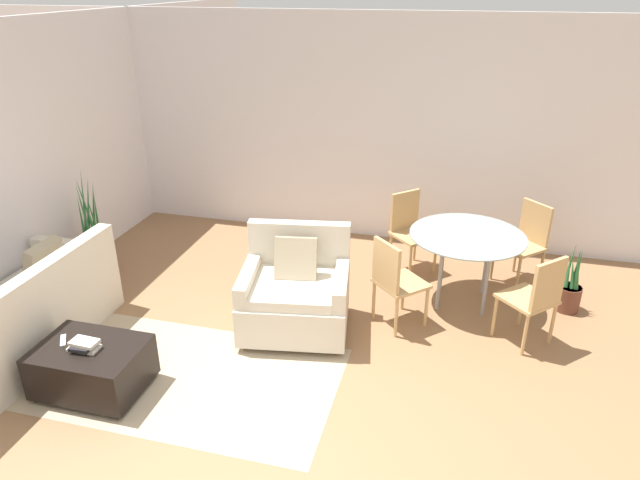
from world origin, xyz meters
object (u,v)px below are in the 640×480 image
at_px(book_stack, 84,345).
at_px(dining_table, 467,242).
at_px(dining_chair_near_left, 394,278).
at_px(couch, 12,326).
at_px(potted_plant, 95,249).
at_px(armchair, 296,294).
at_px(dining_chair_near_right, 536,295).
at_px(dining_chair_far_left, 410,226).
at_px(dining_chair_far_right, 527,238).
at_px(potted_plant_small, 570,291).
at_px(ottoman, 92,366).
at_px(tv_remote_primary, 63,340).

relative_size(book_stack, dining_table, 0.21).
xyz_separation_m(book_stack, dining_chair_near_left, (2.22, 1.59, 0.07)).
relative_size(couch, potted_plant, 1.71).
height_order(armchair, potted_plant, potted_plant).
xyz_separation_m(potted_plant, dining_chair_near_right, (4.66, -0.23, 0.22)).
distance_m(dining_table, dining_chair_far_left, 0.91).
relative_size(dining_chair_near_right, dining_chair_far_right, 1.00).
relative_size(armchair, potted_plant, 0.91).
relative_size(armchair, dining_table, 0.97).
xyz_separation_m(couch, potted_plant_small, (4.85, 2.05, -0.08)).
distance_m(book_stack, potted_plant, 2.18).
distance_m(ottoman, dining_chair_far_right, 4.49).
bearing_deg(potted_plant, potted_plant_small, 5.60).
bearing_deg(armchair, dining_chair_near_left, 17.08).
height_order(dining_table, potted_plant_small, dining_table).
relative_size(couch, dining_chair_near_left, 2.31).
distance_m(dining_table, potted_plant_small, 1.15).
bearing_deg(armchair, dining_chair_near_right, 7.22).
bearing_deg(dining_table, tv_remote_primary, -144.94).
height_order(armchair, tv_remote_primary, armchair).
bearing_deg(tv_remote_primary, book_stack, -12.76).
xyz_separation_m(ottoman, dining_table, (2.85, 2.19, 0.45)).
distance_m(tv_remote_primary, potted_plant_small, 4.73).
height_order(armchair, potted_plant_small, armchair).
xyz_separation_m(armchair, book_stack, (-1.34, -1.32, 0.09)).
bearing_deg(potted_plant_small, dining_chair_near_right, -119.95).
height_order(dining_table, dining_chair_near_right, dining_chair_near_right).
bearing_deg(potted_plant_small, dining_chair_near_left, -156.57).
distance_m(armchair, tv_remote_primary, 2.02).
distance_m(armchair, dining_chair_near_left, 0.94).
xyz_separation_m(dining_table, dining_chair_near_left, (-0.63, -0.63, -0.16)).
height_order(dining_chair_near_right, dining_chair_far_right, same).
height_order(book_stack, dining_table, dining_table).
relative_size(dining_table, dining_chair_near_right, 1.28).
bearing_deg(tv_remote_primary, dining_chair_near_left, 32.01).
xyz_separation_m(dining_chair_near_right, potted_plant_small, (0.42, 0.73, -0.30)).
bearing_deg(potted_plant, tv_remote_primary, -62.05).
height_order(dining_chair_near_left, dining_chair_near_right, same).
bearing_deg(potted_plant_small, dining_chair_far_right, 128.26).
bearing_deg(potted_plant, dining_chair_near_right, -2.84).
bearing_deg(ottoman, potted_plant_small, 30.47).
height_order(armchair, book_stack, armchair).
xyz_separation_m(dining_chair_near_right, dining_chair_far_right, (0.00, 1.26, 0.00)).
xyz_separation_m(ottoman, potted_plant, (-1.19, 1.79, 0.07)).
xyz_separation_m(armchair, potted_plant_small, (2.57, 1.00, -0.15)).
distance_m(armchair, potted_plant_small, 2.76).
distance_m(ottoman, dining_chair_near_right, 3.82).
height_order(book_stack, potted_plant_small, potted_plant_small).
bearing_deg(dining_chair_near_right, dining_chair_far_right, 90.00).
bearing_deg(dining_chair_near_right, dining_table, 135.00).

